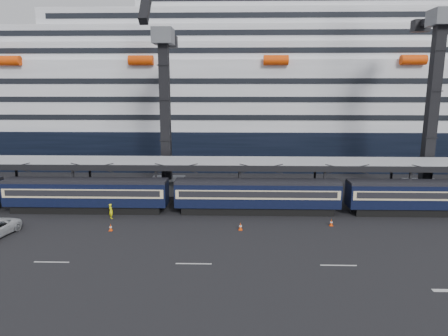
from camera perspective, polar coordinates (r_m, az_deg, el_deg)
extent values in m
plane|color=black|center=(39.26, 17.45, -10.68)|extent=(260.00, 260.00, 0.00)
cube|color=beige|center=(37.41, -23.41, -12.23)|extent=(3.00, 0.15, 0.02)
cube|color=beige|center=(34.28, -4.35, -13.47)|extent=(3.00, 0.15, 0.02)
cube|color=beige|center=(35.20, 16.04, -13.22)|extent=(3.00, 0.15, 0.02)
cube|color=black|center=(50.14, -18.88, -5.40)|extent=(17.48, 2.40, 0.90)
cube|color=black|center=(49.67, -19.02, -3.41)|extent=(19.00, 2.80, 2.70)
cube|color=beige|center=(49.60, -19.04, -3.07)|extent=(18.62, 2.92, 1.05)
cube|color=black|center=(49.59, -19.04, -3.02)|extent=(17.86, 2.98, 0.70)
cube|color=black|center=(49.33, -19.13, -1.72)|extent=(19.00, 2.50, 0.35)
cube|color=black|center=(47.12, 4.69, -5.87)|extent=(17.48, 2.40, 0.90)
cube|color=black|center=(46.62, 4.73, -3.76)|extent=(19.00, 2.80, 2.70)
cube|color=beige|center=(46.55, 4.74, -3.40)|extent=(18.62, 2.92, 1.05)
cube|color=black|center=(46.53, 4.74, -3.34)|extent=(17.86, 2.98, 0.70)
cube|color=black|center=(46.25, 4.76, -1.97)|extent=(19.00, 2.50, 0.35)
cube|color=black|center=(52.22, 27.28, -5.41)|extent=(17.48, 2.40, 0.90)
cube|color=black|center=(51.77, 27.46, -3.50)|extent=(19.00, 2.80, 2.70)
cube|color=beige|center=(51.70, 27.49, -3.18)|extent=(18.62, 2.92, 1.05)
cube|color=black|center=(51.69, 27.50, -3.13)|extent=(17.86, 2.98, 0.70)
cube|color=black|center=(51.44, 27.61, -1.88)|extent=(19.00, 2.50, 0.35)
cube|color=#9EA0A6|center=(50.88, 13.57, 0.88)|extent=(130.00, 6.00, 0.25)
cube|color=black|center=(48.06, 14.29, -0.13)|extent=(130.00, 0.25, 0.70)
cube|color=black|center=(53.83, 12.90, 1.15)|extent=(130.00, 0.25, 0.70)
cube|color=black|center=(60.62, -27.49, -1.05)|extent=(0.25, 0.25, 5.40)
cube|color=black|center=(51.38, -20.68, -2.53)|extent=(0.25, 0.25, 5.40)
cube|color=black|center=(56.46, -18.57, -1.18)|extent=(0.25, 0.25, 5.40)
cube|color=black|center=(48.50, -9.66, -2.74)|extent=(0.25, 0.25, 5.40)
cube|color=black|center=(53.86, -8.52, -1.29)|extent=(0.25, 0.25, 5.40)
cube|color=black|center=(47.60, 2.25, -2.85)|extent=(0.25, 0.25, 5.40)
cube|color=black|center=(53.04, 2.18, -1.37)|extent=(0.25, 0.25, 5.40)
cube|color=black|center=(48.77, 14.10, -2.85)|extent=(0.25, 0.25, 5.40)
cube|color=black|center=(54.10, 12.83, -1.39)|extent=(0.25, 0.25, 5.40)
cube|color=black|center=(51.88, 24.95, -2.73)|extent=(0.25, 0.25, 5.40)
cube|color=black|center=(56.92, 22.75, -1.38)|extent=(0.25, 0.25, 5.40)
cube|color=black|center=(82.36, 8.94, 3.64)|extent=(200.00, 28.00, 7.00)
cube|color=silver|center=(81.64, 9.15, 10.26)|extent=(190.00, 26.88, 12.00)
cube|color=silver|center=(81.86, 9.32, 15.52)|extent=(160.00, 24.64, 3.00)
cube|color=black|center=(69.65, 10.73, 16.22)|extent=(153.60, 0.12, 0.90)
cube|color=silver|center=(82.14, 9.39, 17.60)|extent=(124.00, 21.84, 3.00)
cube|color=black|center=(71.35, 10.64, 18.53)|extent=(119.04, 0.12, 0.90)
cube|color=silver|center=(82.52, 9.47, 19.67)|extent=(90.00, 19.04, 3.00)
cube|color=black|center=(73.16, 10.55, 20.72)|extent=(86.40, 0.12, 0.90)
cube|color=silver|center=(83.02, 9.54, 21.72)|extent=(56.00, 16.24, 3.00)
cylinder|color=#F24307|center=(76.74, -28.45, 13.34)|extent=(4.00, 1.60, 1.60)
cylinder|color=#F24307|center=(68.77, -11.79, 14.82)|extent=(4.00, 1.60, 1.60)
cylinder|color=#F24307|center=(67.37, 7.43, 15.04)|extent=(4.00, 1.60, 1.60)
cylinder|color=#F24307|center=(72.91, 25.43, 13.78)|extent=(4.00, 1.60, 1.60)
cube|color=#53575C|center=(56.35, -8.09, -2.49)|extent=(4.50, 4.50, 2.00)
cube|color=black|center=(54.84, -8.38, 7.71)|extent=(1.30, 1.30, 18.00)
cube|color=#53575C|center=(55.13, -8.70, 18.14)|extent=(2.60, 3.20, 2.00)
cube|color=black|center=(57.60, -8.24, 17.85)|extent=(0.90, 5.04, 0.90)
cube|color=black|center=(60.05, -7.81, 17.40)|extent=(2.20, 1.60, 1.60)
cube|color=#53575C|center=(60.33, 26.66, -2.68)|extent=(4.50, 4.50, 2.00)
cube|color=black|center=(58.87, 27.61, 7.77)|extent=(1.30, 1.30, 20.00)
cube|color=#53575C|center=(59.45, 28.64, 18.38)|extent=(2.60, 3.20, 2.00)
cube|color=black|center=(61.95, 27.42, 18.15)|extent=(0.90, 5.60, 0.90)
cube|color=black|center=(64.46, 26.28, 17.75)|extent=(2.20, 1.60, 1.60)
imported|color=#FEFF0D|center=(46.63, -15.86, -5.95)|extent=(0.73, 0.72, 1.70)
cube|color=#F24307|center=(43.05, -15.87, -8.58)|extent=(0.37, 0.37, 0.04)
cone|color=#F24307|center=(42.93, -15.89, -8.12)|extent=(0.31, 0.31, 0.70)
cylinder|color=white|center=(42.93, -15.89, -8.12)|extent=(0.26, 0.26, 0.12)
cube|color=#F24307|center=(41.66, 2.37, -8.82)|extent=(0.41, 0.41, 0.04)
cone|color=#F24307|center=(41.52, 2.37, -8.29)|extent=(0.34, 0.34, 0.77)
cylinder|color=white|center=(41.52, 2.37, -8.29)|extent=(0.29, 0.29, 0.13)
cube|color=#F24307|center=(44.34, 15.06, -7.95)|extent=(0.37, 0.37, 0.04)
cone|color=#F24307|center=(44.23, 15.08, -7.50)|extent=(0.31, 0.31, 0.70)
cylinder|color=white|center=(44.23, 15.08, -7.50)|extent=(0.26, 0.26, 0.12)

